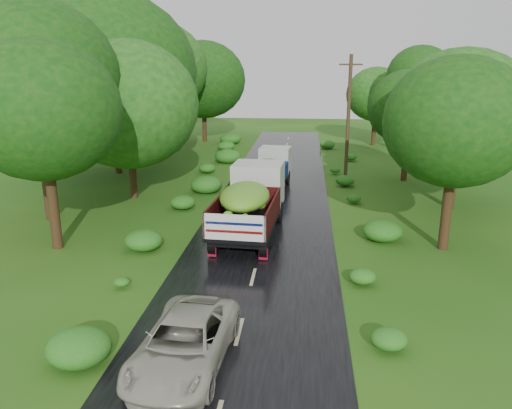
# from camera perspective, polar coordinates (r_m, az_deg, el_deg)

# --- Properties ---
(ground) EXTENTS (120.00, 120.00, 0.00)m
(ground) POSITION_cam_1_polar(r_m,az_deg,el_deg) (15.53, -1.94, -14.35)
(ground) COLOR #184F11
(ground) RESTS_ON ground
(road) EXTENTS (6.50, 80.00, 0.02)m
(road) POSITION_cam_1_polar(r_m,az_deg,el_deg) (19.98, -0.03, -7.12)
(road) COLOR black
(road) RESTS_ON ground
(road_lines) EXTENTS (0.12, 69.60, 0.00)m
(road_lines) POSITION_cam_1_polar(r_m,az_deg,el_deg) (20.89, 0.24, -6.02)
(road_lines) COLOR #BFB78C
(road_lines) RESTS_ON road
(truck_near) EXTENTS (2.95, 7.24, 2.98)m
(truck_near) POSITION_cam_1_polar(r_m,az_deg,el_deg) (23.23, -0.57, 0.59)
(truck_near) COLOR black
(truck_near) RESTS_ON ground
(truck_far) EXTENTS (2.58, 5.92, 2.42)m
(truck_far) POSITION_cam_1_polar(r_m,az_deg,el_deg) (31.82, 1.69, 4.20)
(truck_far) COLOR black
(truck_far) RESTS_ON ground
(car) EXTENTS (2.53, 4.93, 1.33)m
(car) POSITION_cam_1_polar(r_m,az_deg,el_deg) (13.81, -8.19, -15.39)
(car) COLOR #B4B1A0
(car) RESTS_ON road
(utility_pole) EXTENTS (1.46, 0.24, 8.34)m
(utility_pole) POSITION_cam_1_polar(r_m,az_deg,el_deg) (32.91, 10.49, 9.49)
(utility_pole) COLOR #382616
(utility_pole) RESTS_ON ground
(trees_left) EXTENTS (7.91, 34.67, 9.40)m
(trees_left) POSITION_cam_1_polar(r_m,az_deg,el_deg) (37.23, -13.78, 13.67)
(trees_left) COLOR black
(trees_left) RESTS_ON ground
(trees_right) EXTENTS (6.46, 32.01, 8.28)m
(trees_right) POSITION_cam_1_polar(r_m,az_deg,el_deg) (35.15, 18.20, 11.16)
(trees_right) COLOR black
(trees_right) RESTS_ON ground
(shrubs) EXTENTS (11.90, 44.00, 0.70)m
(shrubs) POSITION_cam_1_polar(r_m,az_deg,el_deg) (28.36, 1.78, 0.62)
(shrubs) COLOR #286618
(shrubs) RESTS_ON ground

